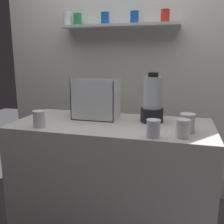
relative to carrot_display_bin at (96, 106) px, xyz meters
name	(u,v)px	position (x,y,z in m)	size (l,w,h in m)	color
counter	(112,181)	(0.15, -0.12, -0.54)	(1.40, 0.64, 0.90)	beige
back_wall_unit	(132,67)	(0.15, 0.65, 0.27)	(2.60, 0.24, 2.50)	silver
carrot_display_bin	(96,106)	(0.00, 0.00, 0.00)	(0.33, 0.22, 0.30)	white
blender_pitcher	(152,102)	(0.42, -0.01, 0.05)	(0.16, 0.16, 0.35)	black
juice_cup_beet_far_left	(39,120)	(-0.29, -0.34, -0.05)	(0.08, 0.08, 0.11)	white
juice_cup_orange_left	(153,129)	(0.47, -0.37, -0.05)	(0.08, 0.08, 0.11)	white
juice_cup_pomegranate_middle	(183,130)	(0.64, -0.33, -0.05)	(0.08, 0.08, 0.11)	white
juice_cup_beet_right	(187,124)	(0.66, -0.21, -0.04)	(0.09, 0.09, 0.12)	white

